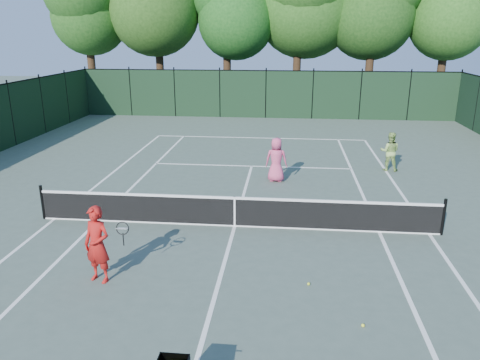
# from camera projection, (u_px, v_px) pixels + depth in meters

# --- Properties ---
(ground) EXTENTS (90.00, 90.00, 0.00)m
(ground) POSITION_uv_depth(u_px,v_px,m) (235.00, 226.00, 13.60)
(ground) COLOR #48574C
(ground) RESTS_ON ground
(sideline_doubles_left) EXTENTS (0.10, 23.77, 0.01)m
(sideline_doubles_left) POSITION_uv_depth(u_px,v_px,m) (55.00, 219.00, 14.13)
(sideline_doubles_left) COLOR white
(sideline_doubles_left) RESTS_ON ground
(sideline_doubles_right) EXTENTS (0.10, 23.77, 0.01)m
(sideline_doubles_right) POSITION_uv_depth(u_px,v_px,m) (429.00, 234.00, 13.07)
(sideline_doubles_right) COLOR white
(sideline_doubles_right) RESTS_ON ground
(sideline_singles_left) EXTENTS (0.10, 23.77, 0.01)m
(sideline_singles_left) POSITION_uv_depth(u_px,v_px,m) (98.00, 221.00, 14.00)
(sideline_singles_left) COLOR white
(sideline_singles_left) RESTS_ON ground
(sideline_singles_right) EXTENTS (0.10, 23.77, 0.01)m
(sideline_singles_right) POSITION_uv_depth(u_px,v_px,m) (379.00, 232.00, 13.20)
(sideline_singles_right) COLOR white
(sideline_singles_right) RESTS_ON ground
(baseline_far) EXTENTS (10.97, 0.10, 0.01)m
(baseline_far) POSITION_uv_depth(u_px,v_px,m) (260.00, 138.00, 24.87)
(baseline_far) COLOR white
(baseline_far) RESTS_ON ground
(service_line_far) EXTENTS (8.23, 0.10, 0.01)m
(service_line_far) POSITION_uv_depth(u_px,v_px,m) (252.00, 166.00, 19.67)
(service_line_far) COLOR white
(service_line_far) RESTS_ON ground
(center_service_line) EXTENTS (0.10, 12.80, 0.01)m
(center_service_line) POSITION_uv_depth(u_px,v_px,m) (235.00, 226.00, 13.60)
(center_service_line) COLOR white
(center_service_line) RESTS_ON ground
(tennis_net) EXTENTS (11.69, 0.09, 1.06)m
(tennis_net) POSITION_uv_depth(u_px,v_px,m) (235.00, 211.00, 13.46)
(tennis_net) COLOR black
(tennis_net) RESTS_ON ground
(fence_far) EXTENTS (24.00, 0.05, 3.00)m
(fence_far) POSITION_uv_depth(u_px,v_px,m) (266.00, 95.00, 30.21)
(fence_far) COLOR black
(fence_far) RESTS_ON ground
(coach) EXTENTS (1.06, 0.60, 1.78)m
(coach) POSITION_uv_depth(u_px,v_px,m) (97.00, 244.00, 10.39)
(coach) COLOR red
(coach) RESTS_ON ground
(player_pink) EXTENTS (0.85, 0.59, 1.67)m
(player_pink) POSITION_uv_depth(u_px,v_px,m) (276.00, 160.00, 17.47)
(player_pink) COLOR #D74C79
(player_pink) RESTS_ON ground
(player_green) EXTENTS (0.88, 0.75, 1.58)m
(player_green) POSITION_uv_depth(u_px,v_px,m) (390.00, 151.00, 18.85)
(player_green) COLOR #97BD5E
(player_green) RESTS_ON ground
(loose_ball_near_cart) EXTENTS (0.07, 0.07, 0.07)m
(loose_ball_near_cart) POSITION_uv_depth(u_px,v_px,m) (363.00, 325.00, 8.96)
(loose_ball_near_cart) COLOR #EFF532
(loose_ball_near_cart) RESTS_ON ground
(loose_ball_midcourt) EXTENTS (0.07, 0.07, 0.07)m
(loose_ball_midcourt) POSITION_uv_depth(u_px,v_px,m) (309.00, 284.00, 10.43)
(loose_ball_midcourt) COLOR #CDDF2D
(loose_ball_midcourt) RESTS_ON ground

